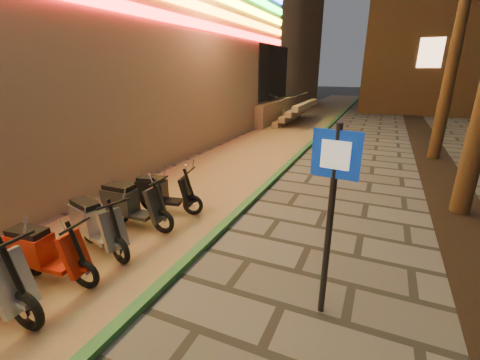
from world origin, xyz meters
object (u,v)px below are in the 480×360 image
at_px(scooter_9, 130,204).
at_px(scooter_10, 162,193).
at_px(scooter_8, 95,224).
at_px(scooter_7, 44,253).
at_px(pedestrian_sign, 332,198).

height_order(scooter_9, scooter_10, scooter_9).
bearing_deg(scooter_8, scooter_7, -74.44).
height_order(scooter_8, scooter_9, scooter_9).
relative_size(scooter_7, scooter_10, 1.01).
bearing_deg(scooter_9, scooter_7, -90.33).
distance_m(pedestrian_sign, scooter_9, 4.23).
bearing_deg(pedestrian_sign, scooter_10, 163.08).
xyz_separation_m(pedestrian_sign, scooter_10, (-3.83, 1.72, -1.16)).
bearing_deg(scooter_10, scooter_8, -105.77).
distance_m(scooter_7, scooter_10, 2.72).
relative_size(pedestrian_sign, scooter_9, 1.56).
xyz_separation_m(scooter_8, scooter_10, (0.11, 1.74, -0.02)).
relative_size(scooter_7, scooter_8, 0.97).
bearing_deg(pedestrian_sign, scooter_8, -172.46).
bearing_deg(scooter_9, scooter_10, 78.24).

